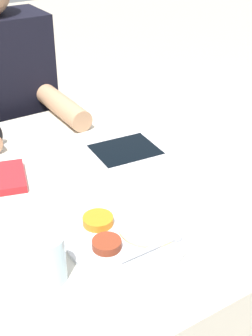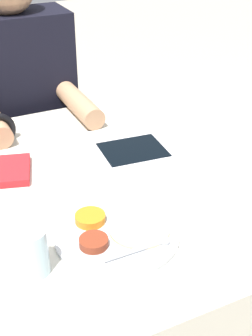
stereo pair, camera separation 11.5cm
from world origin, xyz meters
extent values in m
cube|color=beige|center=(0.00, 0.00, 0.39)|extent=(0.99, 0.98, 0.78)
cylinder|color=#B7BABF|center=(0.01, -0.22, 0.78)|extent=(0.27, 0.27, 0.01)
cylinder|color=orange|center=(-0.02, -0.16, 0.80)|extent=(0.07, 0.07, 0.02)
cylinder|color=maroon|center=(-0.05, -0.24, 0.80)|extent=(0.06, 0.06, 0.02)
cylinder|color=beige|center=(0.06, -0.24, 0.79)|extent=(0.13, 0.13, 0.01)
cylinder|color=#B7BABF|center=(0.02, -0.30, 0.79)|extent=(0.14, 0.01, 0.01)
sphere|color=#B7BABF|center=(0.09, -0.30, 0.79)|extent=(0.02, 0.02, 0.02)
cube|color=#B7B7BC|center=(0.21, 0.10, 0.78)|extent=(0.21, 0.18, 0.01)
cube|color=black|center=(0.21, 0.10, 0.79)|extent=(0.19, 0.16, 0.00)
cube|color=black|center=(0.03, 0.65, 0.22)|extent=(0.35, 0.22, 0.44)
cylinder|color=tan|center=(0.17, 0.43, 0.81)|extent=(0.07, 0.29, 0.07)
cylinder|color=silver|center=(-0.18, -0.25, 0.83)|extent=(0.06, 0.06, 0.10)
camera|label=1|loc=(-0.42, -0.90, 1.43)|focal=50.00mm
camera|label=2|loc=(-0.32, -0.95, 1.43)|focal=50.00mm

